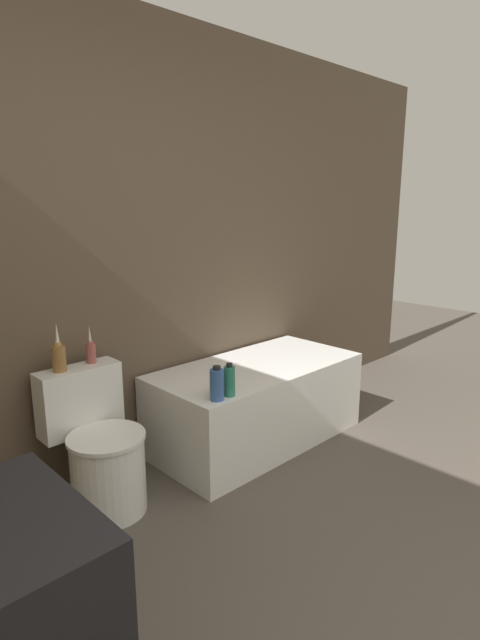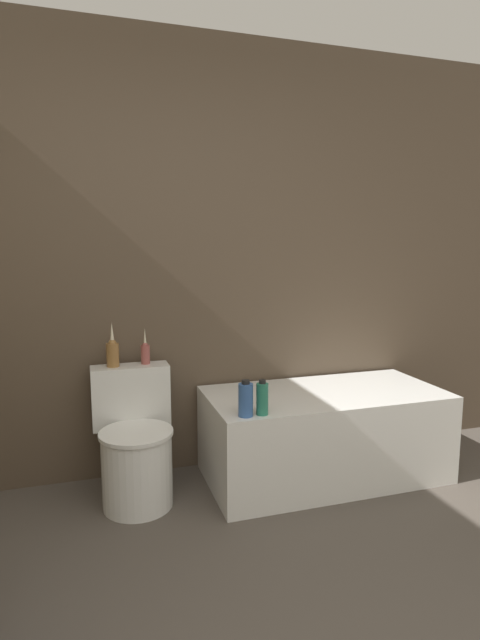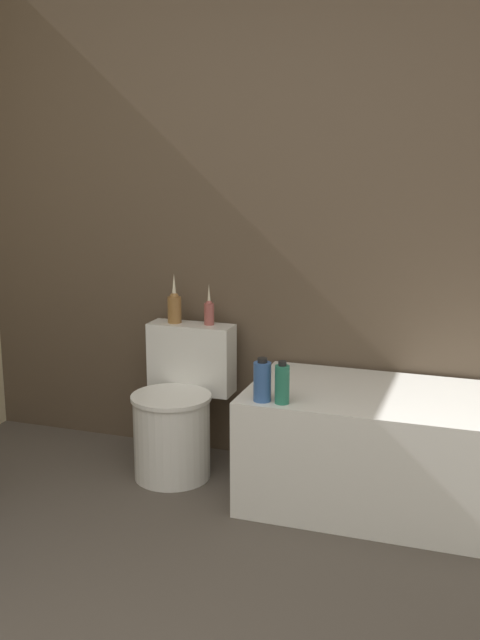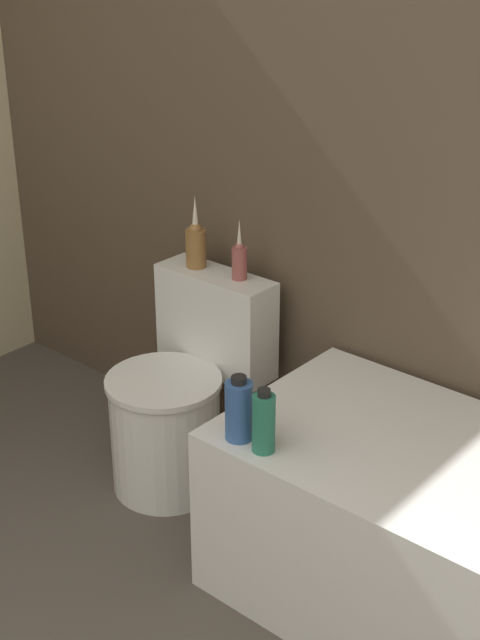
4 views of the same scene
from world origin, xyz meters
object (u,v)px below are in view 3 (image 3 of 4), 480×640
object	(u,v)px
toilet	(178,413)
shampoo_bottle_short	(282,384)
shampoo_bottle_tall	(262,381)
vase_gold	(174,306)
bathtub	(406,452)
vase_silver	(209,311)

from	to	relation	value
toilet	shampoo_bottle_short	bearing A→B (deg)	-26.98
shampoo_bottle_tall	shampoo_bottle_short	size ratio (longest dim) A/B	1.02
toilet	shampoo_bottle_short	size ratio (longest dim) A/B	3.86
toilet	vase_gold	world-z (taller)	vase_gold
bathtub	shampoo_bottle_short	world-z (taller)	shampoo_bottle_short
bathtub	shampoo_bottle_tall	size ratio (longest dim) A/B	7.45
vase_silver	shampoo_bottle_tall	distance (m)	0.70
toilet	vase_gold	bearing A→B (deg)	115.56
vase_gold	vase_silver	xyz separation A→B (m)	(0.18, 0.01, -0.02)
bathtub	shampoo_bottle_short	distance (m)	0.66
shampoo_bottle_tall	bathtub	bearing A→B (deg)	24.62
bathtub	vase_gold	xyz separation A→B (m)	(-1.21, 0.23, 0.53)
toilet	vase_silver	bearing A→B (deg)	65.91
toilet	vase_silver	distance (m)	0.53
vase_silver	shampoo_bottle_short	world-z (taller)	vase_silver
toilet	bathtub	bearing A→B (deg)	-2.25
toilet	vase_gold	xyz separation A→B (m)	(-0.09, 0.19, 0.49)
shampoo_bottle_tall	shampoo_bottle_short	world-z (taller)	shampoo_bottle_tall
toilet	shampoo_bottle_short	distance (m)	0.76
bathtub	vase_silver	size ratio (longest dim) A/B	6.81
vase_silver	vase_gold	bearing A→B (deg)	-175.86
shampoo_bottle_short	vase_silver	bearing A→B (deg)	135.46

